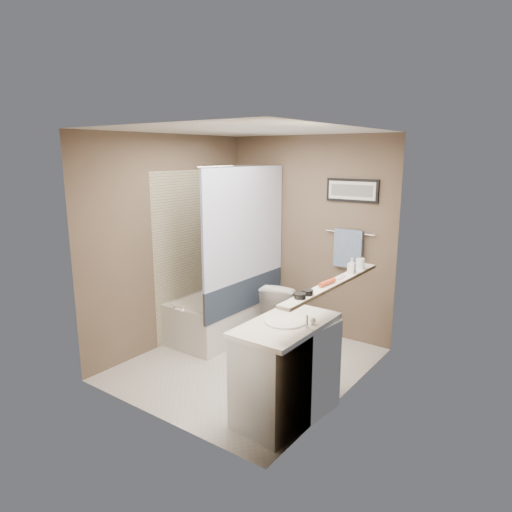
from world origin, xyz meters
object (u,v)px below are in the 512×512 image
Objects in this scene: hair_brush_front at (327,282)px; glass_jar at (360,264)px; candle_bowl_far at (307,292)px; candle_bowl_near at (300,296)px; bathtub at (226,313)px; vanity at (286,372)px; soap_bottle at (352,266)px; toilet at (285,310)px.

glass_jar is at bearing 90.00° from hair_brush_front.
glass_jar is at bearing 90.00° from candle_bowl_far.
candle_bowl_near is 0.41× the size of hair_brush_front.
glass_jar reaches higher than bathtub.
vanity is 1.14m from soap_bottle.
toilet is 1.43m from glass_jar.
bathtub is 2.01m from glass_jar.
vanity is 6.44× the size of soap_bottle.
hair_brush_front is 0.48m from soap_bottle.
toilet is 1.74m from hair_brush_front.
candle_bowl_far is 0.81m from soap_bottle.
toilet is 5.08× the size of soap_bottle.
toilet is at bearing 22.08° from bathtub.
candle_bowl_near is 0.11m from candle_bowl_far.
candle_bowl_far is 0.33m from hair_brush_front.
candle_bowl_near is 1.12m from glass_jar.
candle_bowl_near is at bearing -90.00° from glass_jar.
soap_bottle is (1.10, -0.62, 0.83)m from toilet.
candle_bowl_near reaches higher than vanity.
vanity is 0.77m from candle_bowl_near.
hair_brush_front is at bearing 90.00° from candle_bowl_far.
glass_jar is (1.79, -0.14, 0.92)m from bathtub.
soap_bottle is at bearing 90.00° from candle_bowl_near.
hair_brush_front reaches higher than toilet.
bathtub is 2.11× the size of toilet.
glass_jar reaches higher than toilet.
bathtub is 2.04m from soap_bottle.
candle_bowl_far reaches higher than bathtub.
soap_bottle is (1.79, -0.34, 0.93)m from bathtub.
soap_bottle reaches higher than candle_bowl_far.
bathtub is at bearing 11.40° from toilet.
toilet is 7.89× the size of candle_bowl_near.
hair_brush_front is (0.19, 0.32, 0.74)m from vanity.
toilet is 0.79× the size of vanity.
candle_bowl_near is at bearing 114.34° from toilet.
glass_jar reaches higher than hair_brush_front.
vanity reaches higher than toilet.
candle_bowl_far is 0.90× the size of glass_jar.
hair_brush_front is at bearing 66.30° from vanity.
glass_jar reaches higher than candle_bowl_far.
hair_brush_front reaches higher than vanity.
hair_brush_front is at bearing -24.87° from bathtub.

